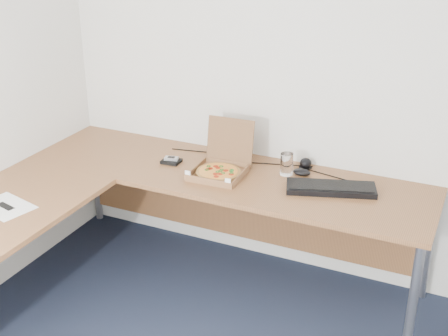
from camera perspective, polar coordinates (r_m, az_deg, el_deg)
The scene contains 11 objects.
room_shell at distance 2.09m, azimuth -3.54°, elevation -4.23°, with size 3.50×3.50×2.50m, color silver, non-canonical shape.
desk at distance 3.46m, azimuth -7.78°, elevation -2.62°, with size 2.50×2.20×0.73m.
pizza_box at distance 3.61m, azimuth -0.42°, elevation -0.10°, with size 0.30×0.35×0.30m.
drinking_glass at distance 3.62m, azimuth 5.95°, elevation 0.37°, with size 0.08×0.08×0.13m, color white.
keyboard at distance 3.47m, azimuth 10.08°, elevation -1.89°, with size 0.50×0.18×0.03m, color black.
mouse at distance 3.64m, azimuth 7.37°, elevation -0.39°, with size 0.11×0.07×0.04m, color black.
wallet at distance 3.80m, azimuth -5.01°, elevation 0.64°, with size 0.11×0.09×0.02m, color black.
phone at distance 3.79m, azimuth -5.00°, elevation 0.91°, with size 0.09×0.05×0.02m, color #B2B5BA.
paper_sheet at distance 3.45m, azimuth -19.97°, elevation -3.43°, with size 0.30×0.21×0.00m, color white.
dome_speaker at distance 3.73m, azimuth 7.73°, elevation 0.51°, with size 0.08×0.08×0.07m, color black.
cable_bundle at distance 3.77m, azimuth 3.87°, elevation 0.43°, with size 0.65×0.04×0.01m, color black, non-canonical shape.
Camera 1 is at (0.89, -1.61, 2.23)m, focal length 48.33 mm.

